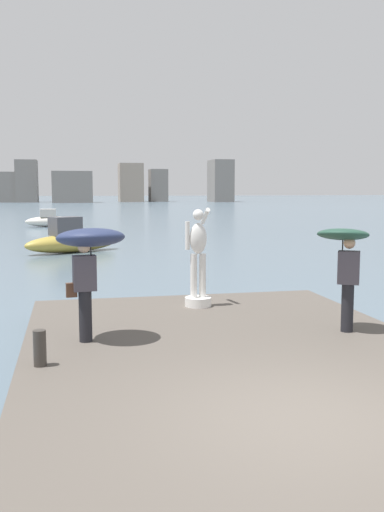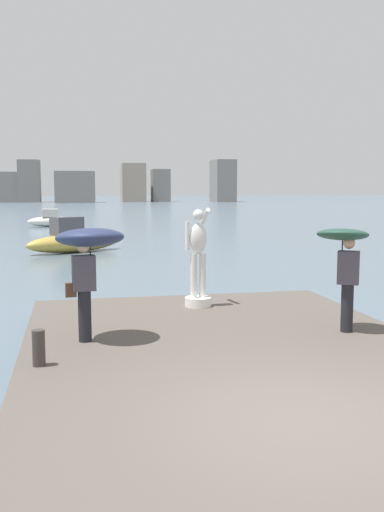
{
  "view_description": "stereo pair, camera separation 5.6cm",
  "coord_description": "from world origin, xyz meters",
  "px_view_note": "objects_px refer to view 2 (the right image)",
  "views": [
    {
      "loc": [
        -2.57,
        -5.84,
        2.99
      ],
      "look_at": [
        0.0,
        6.09,
        1.55
      ],
      "focal_mm": 39.99,
      "sensor_mm": 36.0,
      "label": 1
    },
    {
      "loc": [
        -2.51,
        -5.85,
        2.99
      ],
      "look_at": [
        0.0,
        6.09,
        1.55
      ],
      "focal_mm": 39.99,
      "sensor_mm": 36.0,
      "label": 2
    }
  ],
  "objects_px": {
    "mooring_bollard": "(39,348)",
    "boat_mid": "(54,220)",
    "statue_white_figure": "(198,265)",
    "onlooker_right": "(345,252)",
    "boat_far": "(73,240)",
    "onlooker_left": "(89,248)"
  },
  "relations": [
    {
      "from": "boat_mid",
      "to": "boat_far",
      "type": "xyz_separation_m",
      "value": [
        1.45,
        -18.81,
        0.06
      ]
    },
    {
      "from": "onlooker_right",
      "to": "onlooker_left",
      "type": "bearing_deg",
      "value": 176.34
    },
    {
      "from": "boat_far",
      "to": "onlooker_left",
      "type": "bearing_deg",
      "value": -89.18
    },
    {
      "from": "statue_white_figure",
      "to": "onlooker_right",
      "type": "xyz_separation_m",
      "value": [
        2.11,
        -2.72,
        0.54
      ]
    },
    {
      "from": "mooring_bollard",
      "to": "boat_mid",
      "type": "xyz_separation_m",
      "value": [
        -0.91,
        37.79,
        -0.15
      ]
    },
    {
      "from": "onlooker_left",
      "to": "mooring_bollard",
      "type": "xyz_separation_m",
      "value": [
        -0.79,
        -1.28,
        -1.33
      ]
    },
    {
      "from": "mooring_bollard",
      "to": "onlooker_right",
      "type": "bearing_deg",
      "value": 10.48
    },
    {
      "from": "onlooker_left",
      "to": "boat_mid",
      "type": "distance_m",
      "value": 36.59
    },
    {
      "from": "statue_white_figure",
      "to": "onlooker_right",
      "type": "height_order",
      "value": "statue_white_figure"
    },
    {
      "from": "statue_white_figure",
      "to": "boat_mid",
      "type": "height_order",
      "value": "statue_white_figure"
    },
    {
      "from": "onlooker_right",
      "to": "boat_far",
      "type": "distance_m",
      "value": 18.67
    },
    {
      "from": "onlooker_left",
      "to": "boat_mid",
      "type": "height_order",
      "value": "onlooker_left"
    },
    {
      "from": "onlooker_left",
      "to": "boat_mid",
      "type": "relative_size",
      "value": 0.48
    },
    {
      "from": "statue_white_figure",
      "to": "boat_mid",
      "type": "relative_size",
      "value": 0.52
    },
    {
      "from": "mooring_bollard",
      "to": "boat_far",
      "type": "relative_size",
      "value": 0.11
    },
    {
      "from": "boat_mid",
      "to": "boat_far",
      "type": "relative_size",
      "value": 0.86
    },
    {
      "from": "onlooker_right",
      "to": "mooring_bollard",
      "type": "distance_m",
      "value": 5.55
    },
    {
      "from": "statue_white_figure",
      "to": "boat_mid",
      "type": "xyz_separation_m",
      "value": [
        -4.13,
        34.09,
        -0.8
      ]
    },
    {
      "from": "statue_white_figure",
      "to": "onlooker_left",
      "type": "height_order",
      "value": "statue_white_figure"
    },
    {
      "from": "statue_white_figure",
      "to": "boat_far",
      "type": "xyz_separation_m",
      "value": [
        -2.69,
        15.27,
        -0.74
      ]
    },
    {
      "from": "onlooker_left",
      "to": "mooring_bollard",
      "type": "height_order",
      "value": "onlooker_left"
    },
    {
      "from": "mooring_bollard",
      "to": "boat_mid",
      "type": "height_order",
      "value": "boat_mid"
    }
  ]
}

